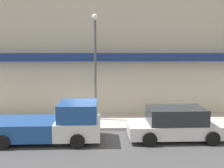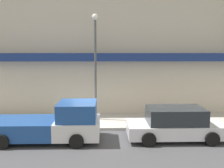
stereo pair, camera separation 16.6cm
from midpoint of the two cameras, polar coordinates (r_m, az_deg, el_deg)
name	(u,v)px [view 1 (the left image)]	position (r m, az deg, el deg)	size (l,w,h in m)	color
ground_plane	(96,131)	(13.53, -3.95, -10.59)	(80.00, 80.00, 0.00)	#424244
sidewalk	(97,121)	(15.02, -3.78, -8.47)	(36.00, 3.16, 0.14)	#ADA89E
building	(98,47)	(17.50, -3.60, 8.53)	(19.80, 3.80, 9.17)	#BCB29E
pickup_truck	(53,124)	(12.22, -13.72, -8.92)	(5.18, 2.28, 1.83)	silver
parked_car	(176,124)	(12.47, 13.94, -8.82)	(4.57, 2.06, 1.54)	silver
fire_hydrant	(150,119)	(14.00, 8.25, -8.00)	(0.17, 0.17, 0.69)	red
street_lamp	(95,55)	(14.69, -4.18, 6.52)	(0.36, 0.36, 6.19)	#4C4C4C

